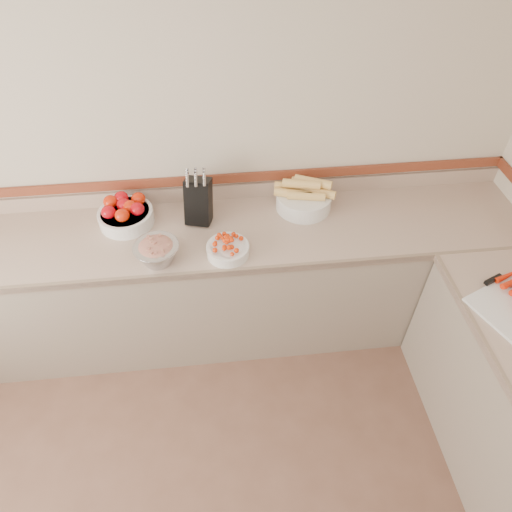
{
  "coord_description": "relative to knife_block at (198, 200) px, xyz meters",
  "views": [
    {
      "loc": [
        0.17,
        -0.32,
        2.68
      ],
      "look_at": [
        0.35,
        1.35,
        1.0
      ],
      "focal_mm": 32.0,
      "sensor_mm": 36.0,
      "label": 1
    }
  ],
  "objects": [
    {
      "name": "back_wall",
      "position": [
        -0.06,
        0.2,
        0.26
      ],
      "size": [
        4.0,
        0.0,
        4.0
      ],
      "primitive_type": "plane",
      "rotation": [
        1.57,
        0.0,
        0.0
      ],
      "color": "beige",
      "rests_on": "ground_plane"
    },
    {
      "name": "counter_back",
      "position": [
        -0.06,
        -0.12,
        -0.59
      ],
      "size": [
        4.0,
        0.65,
        1.08
      ],
      "color": "tan",
      "rests_on": "ground_plane"
    },
    {
      "name": "knife_block",
      "position": [
        0.0,
        0.0,
        0.0
      ],
      "size": [
        0.18,
        0.21,
        0.35
      ],
      "color": "black",
      "rests_on": "counter_back"
    },
    {
      "name": "tomato_bowl",
      "position": [
        -0.43,
        0.02,
        -0.07
      ],
      "size": [
        0.32,
        0.32,
        0.16
      ],
      "color": "white",
      "rests_on": "counter_back"
    },
    {
      "name": "cherry_tomato_bowl",
      "position": [
        0.15,
        -0.32,
        -0.1
      ],
      "size": [
        0.24,
        0.24,
        0.13
      ],
      "color": "white",
      "rests_on": "counter_back"
    },
    {
      "name": "corn_bowl",
      "position": [
        0.64,
        0.05,
        -0.07
      ],
      "size": [
        0.37,
        0.34,
        0.2
      ],
      "color": "white",
      "rests_on": "counter_back"
    },
    {
      "name": "rhubarb_bowl",
      "position": [
        -0.23,
        -0.33,
        -0.07
      ],
      "size": [
        0.25,
        0.25,
        0.14
      ],
      "color": "#B2B2BA",
      "rests_on": "counter_back"
    }
  ]
}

